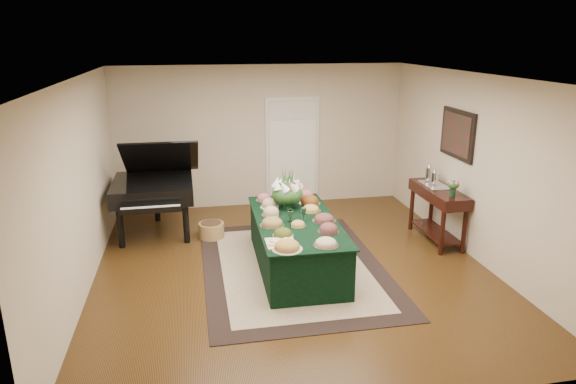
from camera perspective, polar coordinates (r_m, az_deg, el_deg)
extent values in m
plane|color=black|center=(7.48, 0.44, -8.38)|extent=(6.00, 6.00, 0.00)
cube|color=black|center=(7.50, 0.57, -8.30)|extent=(2.55, 3.58, 0.01)
cube|color=beige|center=(7.49, 0.57, -8.25)|extent=(2.04, 3.07, 0.01)
cube|color=silver|center=(10.04, 0.48, 4.59)|extent=(1.05, 0.04, 2.10)
cube|color=white|center=(10.03, 0.50, 4.29)|extent=(0.90, 0.06, 2.00)
cube|color=black|center=(7.35, 0.89, -5.82)|extent=(1.11, 2.34, 0.71)
cube|color=black|center=(7.22, 0.90, -3.18)|extent=(1.17, 2.40, 0.02)
cylinder|color=silver|center=(8.22, 2.03, -0.54)|extent=(0.28, 0.28, 0.01)
ellipsoid|color=#CB656D|center=(8.20, 2.03, -0.23)|extent=(0.23, 0.23, 0.08)
cylinder|color=silver|center=(8.05, -2.69, -0.93)|extent=(0.26, 0.26, 0.01)
ellipsoid|color=#CB656D|center=(8.04, -2.69, -0.62)|extent=(0.21, 0.21, 0.08)
cylinder|color=#B0BAB0|center=(6.24, -0.10, -6.37)|extent=(0.38, 0.38, 0.01)
ellipsoid|color=gold|center=(6.22, -0.10, -5.96)|extent=(0.31, 0.31, 0.09)
cylinder|color=silver|center=(7.39, -1.89, -2.57)|extent=(0.28, 0.28, 0.01)
ellipsoid|color=#DBBB88|center=(7.37, -1.89, -2.18)|extent=(0.23, 0.23, 0.09)
cylinder|color=silver|center=(7.18, 4.02, -3.22)|extent=(0.34, 0.34, 0.01)
ellipsoid|color=brown|center=(7.16, 4.03, -2.89)|extent=(0.28, 0.28, 0.08)
cylinder|color=silver|center=(6.64, -0.57, -4.89)|extent=(0.28, 0.28, 0.01)
ellipsoid|color=#445315|center=(6.62, -0.57, -4.55)|extent=(0.23, 0.23, 0.07)
cylinder|color=silver|center=(7.00, -1.78, -3.72)|extent=(0.35, 0.35, 0.01)
ellipsoid|color=olive|center=(6.98, -1.78, -3.36)|extent=(0.29, 0.29, 0.08)
cylinder|color=silver|center=(7.89, 2.42, -1.29)|extent=(0.34, 0.34, 0.01)
ellipsoid|color=brown|center=(7.88, 2.42, -0.92)|extent=(0.27, 0.27, 0.10)
cylinder|color=silver|center=(8.10, -0.05, -0.79)|extent=(0.31, 0.31, 0.01)
ellipsoid|color=#CB656D|center=(8.09, -0.05, -0.47)|extent=(0.25, 0.25, 0.08)
cylinder|color=silver|center=(6.79, 4.53, -4.43)|extent=(0.30, 0.30, 0.01)
ellipsoid|color=brown|center=(6.77, 4.54, -4.04)|extent=(0.24, 0.24, 0.09)
cylinder|color=silver|center=(6.37, 4.24, -5.92)|extent=(0.33, 0.33, 0.01)
ellipsoid|color=#DBBB88|center=(6.35, 4.25, -5.59)|extent=(0.27, 0.27, 0.07)
cylinder|color=silver|center=(7.56, 2.55, -2.13)|extent=(0.30, 0.30, 0.01)
ellipsoid|color=gold|center=(7.55, 2.56, -1.84)|extent=(0.24, 0.24, 0.07)
cylinder|color=silver|center=(6.96, 1.11, -3.82)|extent=(0.23, 0.23, 0.01)
ellipsoid|color=gold|center=(6.95, 1.11, -3.55)|extent=(0.19, 0.19, 0.06)
cylinder|color=#B0BAB0|center=(7.72, -2.08, -1.70)|extent=(0.28, 0.28, 0.01)
ellipsoid|color=#DBBB88|center=(7.70, -2.08, -1.30)|extent=(0.23, 0.23, 0.10)
cube|color=tan|center=(6.40, -0.83, -5.71)|extent=(0.37, 0.37, 0.02)
ellipsoid|color=beige|center=(6.41, -1.41, -5.21)|extent=(0.14, 0.14, 0.08)
ellipsoid|color=beige|center=(6.45, -0.21, -5.11)|extent=(0.12, 0.12, 0.07)
cube|color=yellow|center=(6.32, -0.26, -5.66)|extent=(0.11, 0.10, 0.05)
cylinder|color=black|center=(7.68, -0.05, -1.12)|extent=(0.18, 0.18, 0.18)
ellipsoid|color=#285522|center=(7.64, -0.06, -0.19)|extent=(0.46, 0.46, 0.30)
cylinder|color=black|center=(8.46, -18.11, -3.84)|extent=(0.10, 0.10, 0.64)
cylinder|color=black|center=(8.39, -11.25, -3.47)|extent=(0.10, 0.10, 0.64)
cylinder|color=black|center=(9.49, -14.38, -1.25)|extent=(0.10, 0.10, 0.64)
cube|color=black|center=(8.79, -14.75, 0.39)|extent=(1.30, 1.39, 0.28)
cube|color=black|center=(8.07, -14.96, -1.76)|extent=(0.92, 0.23, 0.10)
cube|color=black|center=(8.80, -13.97, 3.77)|extent=(1.24, 1.01, 0.71)
cylinder|color=olive|center=(8.57, -8.50, -4.24)|extent=(0.41, 0.41, 0.26)
cylinder|color=black|center=(8.10, 16.76, -4.40)|extent=(0.07, 0.07, 0.71)
cylinder|color=black|center=(8.27, 18.98, -4.17)|extent=(0.07, 0.07, 0.71)
cylinder|color=black|center=(9.03, 13.58, -1.92)|extent=(0.07, 0.07, 0.71)
cylinder|color=black|center=(9.18, 15.63, -1.76)|extent=(0.07, 0.07, 0.71)
cube|color=black|center=(8.50, 16.40, -0.18)|extent=(0.45, 1.31, 0.18)
cube|color=black|center=(8.71, 16.05, -4.26)|extent=(0.38, 1.15, 0.03)
cube|color=silver|center=(8.61, 15.96, 0.76)|extent=(0.34, 0.58, 0.02)
cylinder|color=black|center=(8.10, 17.82, 0.01)|extent=(0.09, 0.09, 0.13)
ellipsoid|color=#C98291|center=(8.07, 17.90, 0.85)|extent=(0.20, 0.20, 0.13)
cube|color=black|center=(8.39, 18.32, 6.13)|extent=(0.04, 0.95, 0.75)
cube|color=#53161D|center=(8.37, 18.17, 6.13)|extent=(0.01, 0.82, 0.62)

